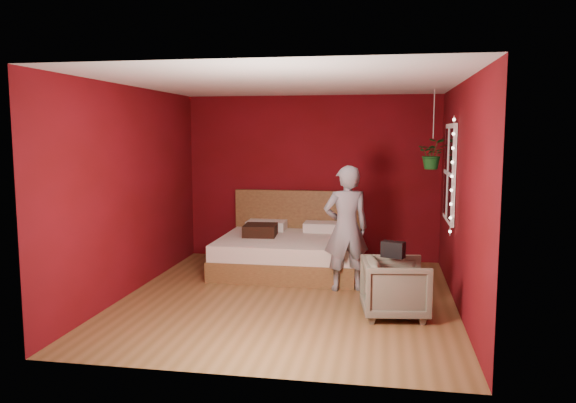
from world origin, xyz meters
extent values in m
plane|color=brown|center=(0.00, 0.00, 0.00)|extent=(4.50, 4.50, 0.00)
cube|color=#5B0911|center=(0.00, 2.26, 1.30)|extent=(4.00, 0.02, 2.60)
cube|color=#5B0911|center=(0.00, -2.26, 1.30)|extent=(4.00, 0.02, 2.60)
cube|color=#5B0911|center=(-2.01, 0.00, 1.30)|extent=(0.02, 4.50, 2.60)
cube|color=#5B0911|center=(2.01, 0.00, 1.30)|extent=(0.02, 4.50, 2.60)
cube|color=silver|center=(0.00, 0.00, 2.61)|extent=(4.00, 4.50, 0.02)
cube|color=white|center=(1.97, 0.90, 1.50)|extent=(0.04, 0.97, 1.27)
cube|color=black|center=(1.96, 0.90, 1.50)|extent=(0.02, 0.85, 1.15)
cube|color=white|center=(1.95, 0.90, 1.50)|extent=(0.03, 0.05, 1.15)
cube|color=white|center=(1.95, 0.90, 1.50)|extent=(0.03, 0.85, 0.05)
cylinder|color=silver|center=(1.94, 0.38, 1.50)|extent=(0.01, 0.01, 1.45)
sphere|color=#FFF2CC|center=(1.94, 0.38, 0.83)|extent=(0.04, 0.04, 0.04)
sphere|color=#FFF2CC|center=(1.94, 0.38, 0.99)|extent=(0.04, 0.04, 0.04)
sphere|color=#FFF2CC|center=(1.94, 0.38, 1.16)|extent=(0.04, 0.04, 0.04)
sphere|color=#FFF2CC|center=(1.94, 0.38, 1.33)|extent=(0.04, 0.04, 0.04)
sphere|color=#FFF2CC|center=(1.94, 0.38, 1.50)|extent=(0.04, 0.04, 0.04)
sphere|color=#FFF2CC|center=(1.94, 0.38, 1.67)|extent=(0.04, 0.04, 0.04)
sphere|color=#FFF2CC|center=(1.94, 0.38, 1.84)|extent=(0.04, 0.04, 0.04)
sphere|color=#FFF2CC|center=(1.94, 0.38, 2.01)|extent=(0.04, 0.04, 0.04)
sphere|color=#FFF2CC|center=(1.94, 0.38, 2.17)|extent=(0.04, 0.04, 0.04)
cube|color=brown|center=(-0.22, 1.35, 0.14)|extent=(2.01, 1.71, 0.28)
cube|color=beige|center=(-0.22, 1.35, 0.39)|extent=(1.97, 1.68, 0.22)
cube|color=brown|center=(-0.22, 2.16, 0.55)|extent=(2.01, 0.08, 1.11)
cube|color=silver|center=(-0.67, 1.92, 0.57)|extent=(0.60, 0.38, 0.14)
cube|color=silver|center=(0.23, 1.92, 0.57)|extent=(0.60, 0.38, 0.14)
imported|color=gray|center=(0.67, 0.50, 0.81)|extent=(0.68, 0.55, 1.61)
imported|color=#6A6853|center=(1.28, -0.46, 0.32)|extent=(0.80, 0.78, 0.65)
cube|color=black|center=(1.25, -0.38, 0.74)|extent=(0.28, 0.21, 0.18)
cube|color=black|center=(-0.66, 1.40, 0.59)|extent=(0.51, 0.51, 0.17)
cylinder|color=silver|center=(1.78, 1.32, 2.27)|extent=(0.01, 0.01, 0.66)
imported|color=#1A5C21|center=(1.78, 1.32, 1.73)|extent=(0.42, 0.38, 0.42)
camera|label=1|loc=(1.15, -6.59, 2.03)|focal=35.00mm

